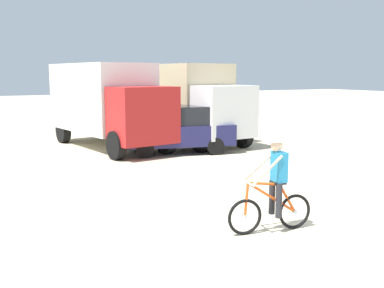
# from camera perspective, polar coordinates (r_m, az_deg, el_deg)

# --- Properties ---
(ground_plane) EXTENTS (120.00, 120.00, 0.00)m
(ground_plane) POSITION_cam_1_polar(r_m,az_deg,el_deg) (9.31, 15.25, -10.18)
(ground_plane) COLOR beige
(box_truck_white_box) EXTENTS (3.21, 7.00, 3.35)m
(box_truck_white_box) POSITION_cam_1_polar(r_m,az_deg,el_deg) (18.98, -10.33, 5.23)
(box_truck_white_box) COLOR white
(box_truck_white_box) RESTS_ON ground
(box_truck_tan_camper) EXTENTS (2.91, 6.92, 3.35)m
(box_truck_tan_camper) POSITION_cam_1_polar(r_m,az_deg,el_deg) (20.27, -0.87, 5.57)
(box_truck_tan_camper) COLOR #CCB78E
(box_truck_tan_camper) RESTS_ON ground
(sedan_parked) EXTENTS (4.49, 2.69, 1.76)m
(sedan_parked) POSITION_cam_1_polar(r_m,az_deg,el_deg) (17.40, -1.88, 1.78)
(sedan_parked) COLOR #1E1E4C
(sedan_parked) RESTS_ON ground
(cyclist_orange_shirt) EXTENTS (1.72, 0.54, 1.82)m
(cyclist_orange_shirt) POSITION_cam_1_polar(r_m,az_deg,el_deg) (8.85, 9.97, -5.29)
(cyclist_orange_shirt) COLOR black
(cyclist_orange_shirt) RESTS_ON ground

